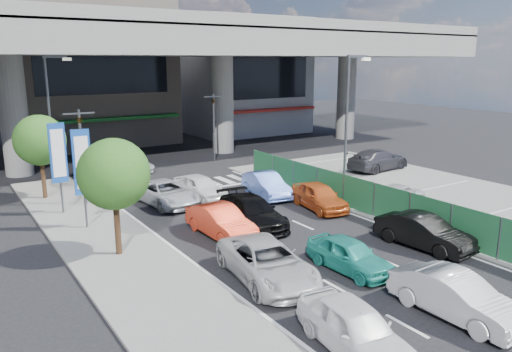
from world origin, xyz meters
TOP-DOWN VIEW (x-y plane):
  - ground at (0.00, 0.00)m, footprint 120.00×120.00m
  - parking_lot at (11.00, 2.00)m, footprint 12.00×28.00m
  - sidewalk_left at (-7.00, 4.00)m, footprint 4.00×30.00m
  - fence_run at (5.30, 1.00)m, footprint 0.16×22.00m
  - expressway at (0.00, 22.00)m, footprint 64.00×14.00m
  - building_center at (0.00, 32.97)m, footprint 14.00×10.90m
  - building_east at (16.00, 31.97)m, footprint 12.00×10.90m
  - traffic_light_left at (-6.20, 12.00)m, footprint 1.60×1.24m
  - traffic_light_right at (5.50, 19.00)m, footprint 1.60×1.24m
  - street_lamp_right at (7.17, 6.00)m, footprint 1.65×0.22m
  - street_lamp_left at (-6.33, 18.00)m, footprint 1.65×0.22m
  - signboard_near at (-7.20, 7.99)m, footprint 0.80×0.14m
  - signboard_far at (-7.60, 10.99)m, footprint 0.80×0.14m
  - tree_near at (-7.00, 4.00)m, footprint 2.80×2.80m
  - tree_far at (-7.80, 14.50)m, footprint 2.80×2.80m
  - van_white_back_left at (-3.82, -6.08)m, footprint 2.11×4.22m
  - hatch_white_back_mid at (0.07, -6.41)m, footprint 1.58×4.23m
  - sedan_white_mid_left at (-3.28, -1.10)m, footprint 2.98×5.24m
  - taxi_teal_mid at (-0.22, -2.07)m, footprint 1.59×3.71m
  - hatch_black_mid_right at (4.03, -2.06)m, footprint 1.86×4.31m
  - taxi_orange_left at (-2.42, 3.82)m, footprint 1.59×4.23m
  - sedan_black_mid at (-0.47, 4.26)m, footprint 2.34×4.91m
  - taxi_orange_right at (3.99, 4.64)m, footprint 2.28×4.27m
  - wagon_silver_front_left at (-2.48, 9.85)m, footprint 2.62×4.87m
  - sedan_white_front_mid at (-0.39, 9.85)m, footprint 2.03×4.19m
  - kei_truck_front_right at (3.04, 8.24)m, footprint 2.16×4.38m
  - crossing_wagon_silver at (-2.42, 18.09)m, footprint 5.22×3.13m
  - parked_sedan_white at (7.72, 2.57)m, footprint 3.97×2.14m
  - parked_sedan_dgrey at (13.55, 9.54)m, footprint 5.35×2.65m
  - traffic_cone at (6.65, 3.54)m, footprint 0.38×0.38m

SIDE VIEW (x-z plane):
  - ground at x=0.00m, z-range 0.00..0.00m
  - parking_lot at x=11.00m, z-range 0.00..0.06m
  - sidewalk_left at x=-7.00m, z-range 0.00..0.12m
  - traffic_cone at x=6.65m, z-range 0.06..0.74m
  - taxi_teal_mid at x=-0.22m, z-range 0.00..1.25m
  - wagon_silver_front_left at x=-2.48m, z-range 0.00..1.30m
  - crossing_wagon_silver at x=-2.42m, z-range 0.00..1.36m
  - van_white_back_left at x=-3.82m, z-range 0.00..1.38m
  - hatch_white_back_mid at x=0.07m, z-range 0.00..1.38m
  - sedan_white_mid_left at x=-3.28m, z-range 0.00..1.38m
  - hatch_black_mid_right at x=4.03m, z-range 0.00..1.38m
  - taxi_orange_left at x=-2.42m, z-range 0.00..1.38m
  - sedan_black_mid at x=-0.47m, z-range 0.00..1.38m
  - taxi_orange_right at x=3.99m, z-range 0.00..1.38m
  - sedan_white_front_mid at x=-0.39m, z-range 0.00..1.38m
  - kei_truck_front_right at x=3.04m, z-range 0.00..1.38m
  - parked_sedan_white at x=7.72m, z-range 0.06..1.34m
  - parked_sedan_dgrey at x=13.55m, z-range 0.06..1.56m
  - fence_run at x=5.30m, z-range 0.00..1.80m
  - signboard_near at x=-7.20m, z-range 0.71..5.41m
  - signboard_far at x=-7.60m, z-range 0.71..5.41m
  - tree_near at x=-7.00m, z-range 0.99..5.79m
  - tree_far at x=-7.80m, z-range 0.99..5.79m
  - traffic_light_left at x=-6.20m, z-range 1.34..6.54m
  - traffic_light_right at x=5.50m, z-range 1.34..6.54m
  - street_lamp_right at x=7.17m, z-range 0.77..8.77m
  - street_lamp_left at x=-6.33m, z-range 0.77..8.77m
  - building_east at x=16.00m, z-range -0.01..11.99m
  - building_center at x=0.00m, z-range -0.01..14.99m
  - expressway at x=0.00m, z-range 3.39..14.14m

